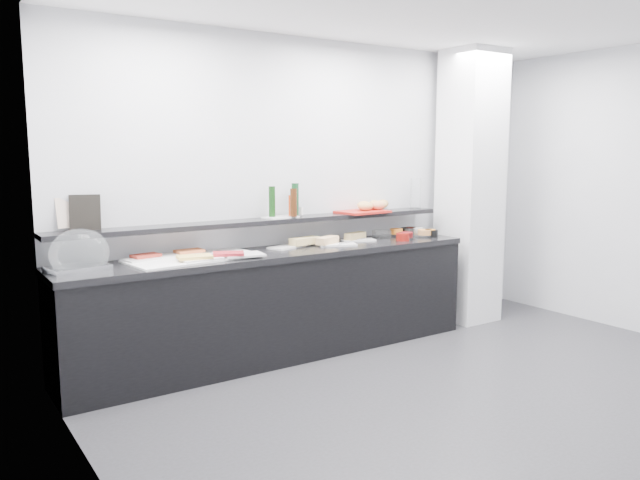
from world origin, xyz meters
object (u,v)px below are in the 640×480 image
framed_print (85,213)px  bread_tray (363,212)px  cloche_base (78,268)px  sandwich_plate_mid (338,245)px  carafe (416,193)px  condiment_tray (280,217)px

framed_print → bread_tray: 2.46m
cloche_base → sandwich_plate_mid: (2.16, -0.05, -0.01)m
sandwich_plate_mid → cloche_base: bearing=-159.4°
sandwich_plate_mid → bread_tray: bread_tray is taller
framed_print → carafe: 3.15m
condiment_tray → framed_print: bearing=169.4°
framed_print → bread_tray: bearing=16.6°
sandwich_plate_mid → condiment_tray: size_ratio=1.13×
condiment_tray → bread_tray: bearing=-12.3°
bread_tray → cloche_base: bearing=177.5°
cloche_base → carafe: size_ratio=1.29×
cloche_base → condiment_tray: (1.72, 0.18, 0.24)m
framed_print → cloche_base: bearing=-99.2°
carafe → bread_tray: bearing=-176.3°
framed_print → bread_tray: framed_print is taller
condiment_tray → bread_tray: 0.85m
condiment_tray → carafe: (1.55, -0.00, 0.14)m
framed_print → carafe: bearing=17.9°
framed_print → sandwich_plate_mid: bearing=11.2°
sandwich_plate_mid → framed_print: 2.09m
bread_tray → framed_print: bearing=172.4°
bread_tray → carafe: bearing=-1.8°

